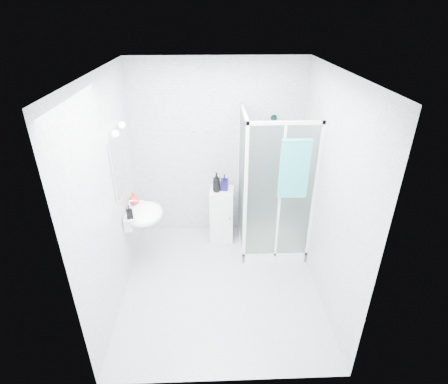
{
  "coord_description": "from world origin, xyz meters",
  "views": [
    {
      "loc": [
        -0.09,
        -3.39,
        3.13
      ],
      "look_at": [
        0.05,
        0.35,
        1.15
      ],
      "focal_mm": 28.0,
      "sensor_mm": 36.0,
      "label": 1
    }
  ],
  "objects_px": {
    "hand_towel": "(294,168)",
    "soap_dispenser_orange": "(134,198)",
    "shower_enclosure": "(267,221)",
    "wall_basin": "(143,214)",
    "storage_cabinet": "(222,214)",
    "soap_dispenser_black": "(129,212)",
    "shampoo_bottle_b": "(224,182)",
    "shampoo_bottle_a": "(216,182)"
  },
  "relations": [
    {
      "from": "hand_towel",
      "to": "soap_dispenser_orange",
      "type": "bearing_deg",
      "value": 173.35
    },
    {
      "from": "shower_enclosure",
      "to": "hand_towel",
      "type": "bearing_deg",
      "value": -61.7
    },
    {
      "from": "wall_basin",
      "to": "soap_dispenser_orange",
      "type": "relative_size",
      "value": 3.3
    },
    {
      "from": "shower_enclosure",
      "to": "soap_dispenser_orange",
      "type": "relative_size",
      "value": 11.79
    },
    {
      "from": "wall_basin",
      "to": "storage_cabinet",
      "type": "height_order",
      "value": "wall_basin"
    },
    {
      "from": "hand_towel",
      "to": "soap_dispenser_black",
      "type": "height_order",
      "value": "hand_towel"
    },
    {
      "from": "soap_dispenser_orange",
      "to": "soap_dispenser_black",
      "type": "relative_size",
      "value": 1.02
    },
    {
      "from": "storage_cabinet",
      "to": "hand_towel",
      "type": "bearing_deg",
      "value": -33.86
    },
    {
      "from": "shampoo_bottle_b",
      "to": "soap_dispenser_orange",
      "type": "xyz_separation_m",
      "value": [
        -1.19,
        -0.46,
        0.01
      ]
    },
    {
      "from": "storage_cabinet",
      "to": "soap_dispenser_black",
      "type": "xyz_separation_m",
      "value": [
        -1.14,
        -0.78,
        0.54
      ]
    },
    {
      "from": "shower_enclosure",
      "to": "shampoo_bottle_b",
      "type": "bearing_deg",
      "value": 153.96
    },
    {
      "from": "soap_dispenser_orange",
      "to": "hand_towel",
      "type": "bearing_deg",
      "value": -6.65
    },
    {
      "from": "hand_towel",
      "to": "shampoo_bottle_a",
      "type": "bearing_deg",
      "value": 145.22
    },
    {
      "from": "soap_dispenser_black",
      "to": "storage_cabinet",
      "type": "bearing_deg",
      "value": 34.39
    },
    {
      "from": "wall_basin",
      "to": "shampoo_bottle_a",
      "type": "height_order",
      "value": "shampoo_bottle_a"
    },
    {
      "from": "wall_basin",
      "to": "storage_cabinet",
      "type": "xyz_separation_m",
      "value": [
        1.03,
        0.59,
        -0.39
      ]
    },
    {
      "from": "shampoo_bottle_b",
      "to": "soap_dispenser_black",
      "type": "xyz_separation_m",
      "value": [
        -1.18,
        -0.79,
        0.01
      ]
    },
    {
      "from": "wall_basin",
      "to": "soap_dispenser_black",
      "type": "xyz_separation_m",
      "value": [
        -0.11,
        -0.19,
        0.15
      ]
    },
    {
      "from": "shampoo_bottle_b",
      "to": "hand_towel",
      "type": "bearing_deg",
      "value": -40.58
    },
    {
      "from": "soap_dispenser_orange",
      "to": "shampoo_bottle_a",
      "type": "bearing_deg",
      "value": 20.54
    },
    {
      "from": "shower_enclosure",
      "to": "shampoo_bottle_a",
      "type": "relative_size",
      "value": 6.84
    },
    {
      "from": "shower_enclosure",
      "to": "soap_dispenser_orange",
      "type": "xyz_separation_m",
      "value": [
        -1.78,
        -0.17,
        0.5
      ]
    },
    {
      "from": "soap_dispenser_black",
      "to": "wall_basin",
      "type": "bearing_deg",
      "value": 59.85
    },
    {
      "from": "shampoo_bottle_a",
      "to": "soap_dispenser_orange",
      "type": "distance_m",
      "value": 1.15
    },
    {
      "from": "hand_towel",
      "to": "shower_enclosure",
      "type": "bearing_deg",
      "value": 118.3
    },
    {
      "from": "hand_towel",
      "to": "soap_dispenser_orange",
      "type": "height_order",
      "value": "hand_towel"
    },
    {
      "from": "shower_enclosure",
      "to": "shampoo_bottle_b",
      "type": "xyz_separation_m",
      "value": [
        -0.59,
        0.29,
        0.49
      ]
    },
    {
      "from": "soap_dispenser_orange",
      "to": "storage_cabinet",
      "type": "bearing_deg",
      "value": 20.97
    },
    {
      "from": "wall_basin",
      "to": "shampoo_bottle_b",
      "type": "xyz_separation_m",
      "value": [
        1.07,
        0.6,
        0.14
      ]
    },
    {
      "from": "shampoo_bottle_b",
      "to": "soap_dispenser_black",
      "type": "height_order",
      "value": "shampoo_bottle_b"
    },
    {
      "from": "shampoo_bottle_a",
      "to": "soap_dispenser_black",
      "type": "bearing_deg",
      "value": -145.15
    },
    {
      "from": "shampoo_bottle_b",
      "to": "soap_dispenser_orange",
      "type": "height_order",
      "value": "shampoo_bottle_b"
    },
    {
      "from": "shower_enclosure",
      "to": "soap_dispenser_orange",
      "type": "distance_m",
      "value": 1.86
    },
    {
      "from": "shower_enclosure",
      "to": "soap_dispenser_orange",
      "type": "bearing_deg",
      "value": -174.58
    },
    {
      "from": "shower_enclosure",
      "to": "shampoo_bottle_a",
      "type": "height_order",
      "value": "shower_enclosure"
    },
    {
      "from": "soap_dispenser_black",
      "to": "shampoo_bottle_b",
      "type": "bearing_deg",
      "value": 33.95
    },
    {
      "from": "shower_enclosure",
      "to": "soap_dispenser_black",
      "type": "height_order",
      "value": "shower_enclosure"
    },
    {
      "from": "hand_towel",
      "to": "shampoo_bottle_b",
      "type": "height_order",
      "value": "hand_towel"
    },
    {
      "from": "wall_basin",
      "to": "storage_cabinet",
      "type": "distance_m",
      "value": 1.25
    },
    {
      "from": "storage_cabinet",
      "to": "shampoo_bottle_b",
      "type": "distance_m",
      "value": 0.53
    },
    {
      "from": "shower_enclosure",
      "to": "hand_towel",
      "type": "xyz_separation_m",
      "value": [
        0.22,
        -0.4,
        1.01
      ]
    },
    {
      "from": "storage_cabinet",
      "to": "shampoo_bottle_b",
      "type": "relative_size",
      "value": 3.48
    }
  ]
}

